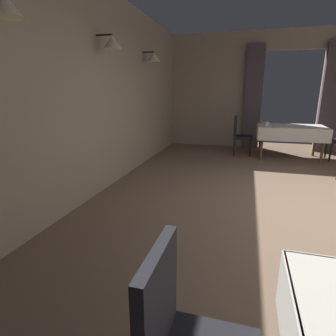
{
  "coord_description": "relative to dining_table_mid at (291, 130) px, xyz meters",
  "views": [
    {
      "loc": [
        -1.03,
        -3.74,
        1.51
      ],
      "look_at": [
        -2.13,
        0.1,
        0.39
      ],
      "focal_mm": 29.34,
      "sensor_mm": 36.0,
      "label": 1
    }
  ],
  "objects": [
    {
      "name": "glass_mid_c",
      "position": [
        -0.54,
        -0.21,
        0.14
      ],
      "size": [
        0.07,
        0.07,
        0.1
      ],
      "primitive_type": "cylinder",
      "color": "silver",
      "rests_on": "dining_table_mid"
    },
    {
      "name": "chair_mid_left",
      "position": [
        -1.12,
        0.07,
        -0.14
      ],
      "size": [
        0.44,
        0.44,
        0.93
      ],
      "color": "black",
      "rests_on": "ground"
    },
    {
      "name": "dining_table_mid",
      "position": [
        0.0,
        0.0,
        0.0
      ],
      "size": [
        1.47,
        1.01,
        0.75
      ],
      "color": "brown",
      "rests_on": "ground"
    },
    {
      "name": "plate_mid_b",
      "position": [
        0.5,
        -0.36,
        0.1
      ],
      "size": [
        0.19,
        0.19,
        0.01
      ],
      "primitive_type": "cylinder",
      "color": "white",
      "rests_on": "dining_table_mid"
    },
    {
      "name": "wall_back",
      "position": [
        0.05,
        1.13,
        0.86
      ],
      "size": [
        6.4,
        0.27,
        3.0
      ],
      "color": "gray",
      "rests_on": "ground"
    },
    {
      "name": "plate_mid_d",
      "position": [
        -0.06,
        0.2,
        0.1
      ],
      "size": [
        0.23,
        0.23,
        0.01
      ],
      "primitive_type": "cylinder",
      "color": "white",
      "rests_on": "dining_table_mid"
    },
    {
      "name": "plate_mid_a",
      "position": [
        -0.57,
        0.24,
        0.1
      ],
      "size": [
        0.21,
        0.21,
        0.01
      ],
      "primitive_type": "cylinder",
      "color": "white",
      "rests_on": "dining_table_mid"
    },
    {
      "name": "ground",
      "position": [
        0.05,
        -3.05,
        -0.66
      ],
      "size": [
        10.08,
        10.08,
        0.0
      ],
      "primitive_type": "plane",
      "color": "#7A604C"
    },
    {
      "name": "wall_left",
      "position": [
        -3.14,
        -3.05,
        0.85
      ],
      "size": [
        0.49,
        8.4,
        3.0
      ],
      "color": "gray",
      "rests_on": "ground"
    }
  ]
}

